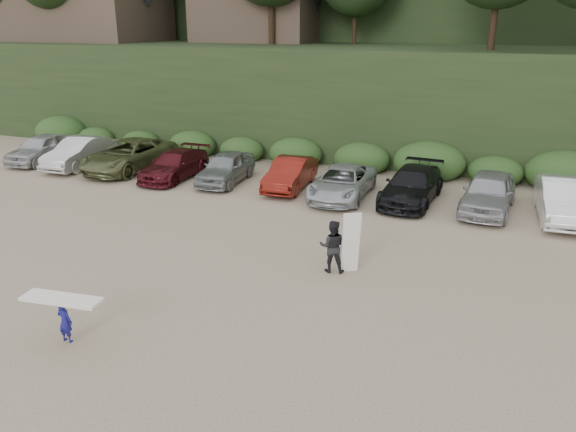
% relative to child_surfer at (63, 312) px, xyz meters
% --- Properties ---
extents(ground, '(120.00, 120.00, 0.00)m').
position_rel_child_surfer_xyz_m(ground, '(5.05, 4.19, -0.82)').
color(ground, tan).
rests_on(ground, ground).
extents(parked_cars, '(39.83, 6.24, 1.62)m').
position_rel_child_surfer_xyz_m(parked_cars, '(4.18, 14.18, -0.07)').
color(parked_cars, '#B2B1B6').
rests_on(parked_cars, ground).
extents(child_surfer, '(2.05, 0.78, 1.20)m').
position_rel_child_surfer_xyz_m(child_surfer, '(0.00, 0.00, 0.00)').
color(child_surfer, navy).
rests_on(child_surfer, ground).
extents(adult_surfer, '(1.33, 0.80, 1.99)m').
position_rel_child_surfer_xyz_m(adult_surfer, '(4.99, 6.25, 0.04)').
color(adult_surfer, black).
rests_on(adult_surfer, ground).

